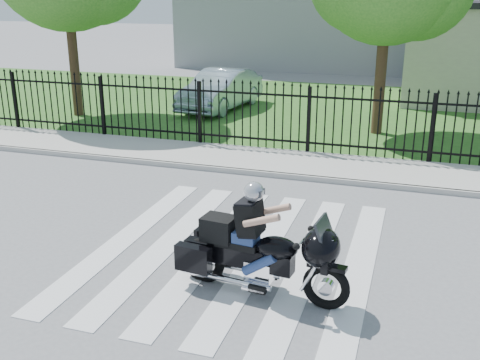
% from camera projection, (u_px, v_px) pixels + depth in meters
% --- Properties ---
extents(ground, '(120.00, 120.00, 0.00)m').
position_uv_depth(ground, '(235.00, 252.00, 9.24)').
color(ground, slate).
rests_on(ground, ground).
extents(crosswalk, '(5.00, 5.50, 0.01)m').
position_uv_depth(crosswalk, '(235.00, 252.00, 9.24)').
color(crosswalk, silver).
rests_on(crosswalk, ground).
extents(sidewalk, '(40.00, 2.00, 0.12)m').
position_uv_depth(sidewalk, '(299.00, 164.00, 13.73)').
color(sidewalk, '#ADAAA3').
rests_on(sidewalk, ground).
extents(curb, '(40.00, 0.12, 0.12)m').
position_uv_depth(curb, '(290.00, 176.00, 12.83)').
color(curb, '#ADAAA3').
rests_on(curb, ground).
extents(grass_strip, '(40.00, 12.00, 0.02)m').
position_uv_depth(grass_strip, '(340.00, 111.00, 20.06)').
color(grass_strip, '#28571E').
rests_on(grass_strip, ground).
extents(iron_fence, '(26.00, 0.04, 1.80)m').
position_uv_depth(iron_fence, '(309.00, 122.00, 14.36)').
color(iron_fence, black).
rests_on(iron_fence, ground).
extents(motorcycle_rider, '(2.55, 0.98, 1.69)m').
position_uv_depth(motorcycle_rider, '(257.00, 248.00, 7.81)').
color(motorcycle_rider, black).
rests_on(motorcycle_rider, ground).
extents(parked_car, '(1.99, 4.41, 1.40)m').
position_uv_depth(parked_car, '(221.00, 90.00, 20.08)').
color(parked_car, '#92A9B8').
rests_on(parked_car, grass_strip).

